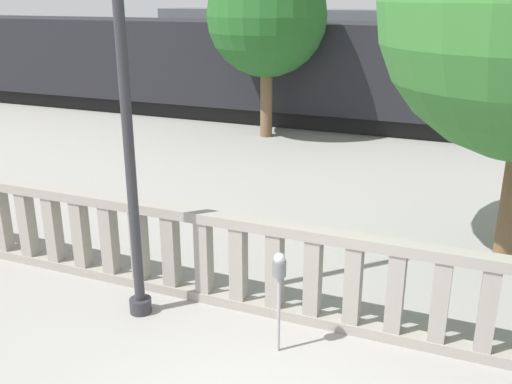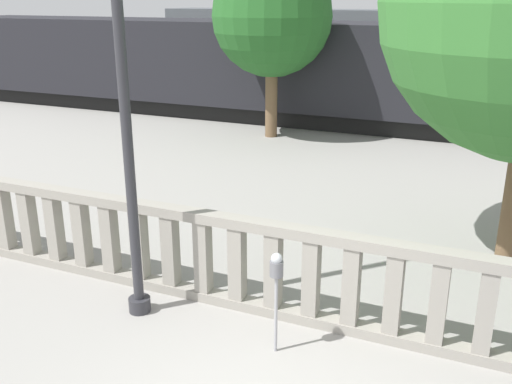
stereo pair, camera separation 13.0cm
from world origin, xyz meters
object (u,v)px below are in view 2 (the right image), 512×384
object	(u,v)px
train_far	(362,49)
tree_left	(272,17)
parking_meter	(276,274)
train_near	(278,69)

from	to	relation	value
train_far	tree_left	world-z (taller)	tree_left
parking_meter	tree_left	world-z (taller)	tree_left
parking_meter	train_near	size ratio (longest dim) A/B	0.05
train_near	tree_left	distance (m)	3.18
tree_left	parking_meter	bearing A→B (deg)	-67.73
parking_meter	tree_left	distance (m)	11.52
parking_meter	train_far	bearing A→B (deg)	100.81
parking_meter	tree_left	bearing A→B (deg)	112.27
parking_meter	train_near	bearing A→B (deg)	111.31
tree_left	train_far	bearing A→B (deg)	87.76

